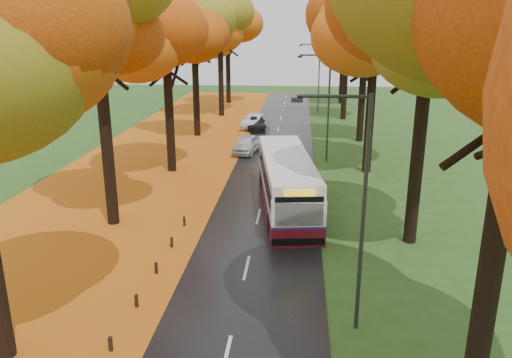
# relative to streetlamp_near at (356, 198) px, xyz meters

# --- Properties ---
(road) EXTENTS (6.50, 90.00, 0.04)m
(road) POSITION_rel_streetlamp_near_xyz_m (-3.95, 17.00, -4.69)
(road) COLOR black
(road) RESTS_ON ground
(centre_line) EXTENTS (0.12, 90.00, 0.01)m
(centre_line) POSITION_rel_streetlamp_near_xyz_m (-3.95, 17.00, -4.67)
(centre_line) COLOR silver
(centre_line) RESTS_ON road
(leaf_verge) EXTENTS (12.00, 90.00, 0.02)m
(leaf_verge) POSITION_rel_streetlamp_near_xyz_m (-12.95, 17.00, -4.70)
(leaf_verge) COLOR #9A480E
(leaf_verge) RESTS_ON ground
(leaf_drift) EXTENTS (0.90, 90.00, 0.01)m
(leaf_drift) POSITION_rel_streetlamp_near_xyz_m (-7.00, 17.00, -4.67)
(leaf_drift) COLOR #CB6914
(leaf_drift) RESTS_ON road
(trees_left) EXTENTS (9.20, 74.00, 13.88)m
(trees_left) POSITION_rel_streetlamp_near_xyz_m (-11.13, 19.06, 4.82)
(trees_left) COLOR black
(trees_left) RESTS_ON ground
(trees_right) EXTENTS (9.30, 74.20, 13.96)m
(trees_right) POSITION_rel_streetlamp_near_xyz_m (3.24, 18.91, 4.98)
(trees_right) COLOR black
(trees_right) RESTS_ON ground
(streetlamp_near) EXTENTS (2.45, 0.18, 8.00)m
(streetlamp_near) POSITION_rel_streetlamp_near_xyz_m (0.00, 0.00, 0.00)
(streetlamp_near) COLOR #333538
(streetlamp_near) RESTS_ON ground
(streetlamp_mid) EXTENTS (2.45, 0.18, 8.00)m
(streetlamp_mid) POSITION_rel_streetlamp_near_xyz_m (0.00, 22.00, 0.00)
(streetlamp_mid) COLOR #333538
(streetlamp_mid) RESTS_ON ground
(streetlamp_far) EXTENTS (2.45, 0.18, 8.00)m
(streetlamp_far) POSITION_rel_streetlamp_near_xyz_m (0.00, 44.00, 0.00)
(streetlamp_far) COLOR #333538
(streetlamp_far) RESTS_ON ground
(bus) EXTENTS (4.00, 11.43, 2.94)m
(bus) POSITION_rel_streetlamp_near_xyz_m (-2.49, 11.73, -3.13)
(bus) COLOR #540D16
(bus) RESTS_ON road
(car_white) EXTENTS (2.30, 4.30, 1.39)m
(car_white) POSITION_rel_streetlamp_near_xyz_m (-6.09, 24.14, -3.98)
(car_white) COLOR silver
(car_white) RESTS_ON road
(car_silver) EXTENTS (2.83, 4.56, 1.42)m
(car_silver) POSITION_rel_streetlamp_near_xyz_m (-6.30, 34.34, -3.96)
(car_silver) COLOR #AEB1B7
(car_silver) RESTS_ON road
(car_dark) EXTENTS (2.14, 4.54, 1.28)m
(car_dark) POSITION_rel_streetlamp_near_xyz_m (-6.13, 33.92, -4.03)
(car_dark) COLOR black
(car_dark) RESTS_ON road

